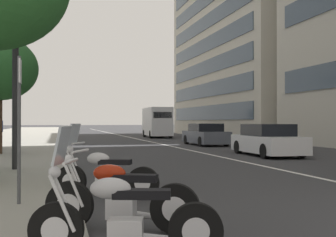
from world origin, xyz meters
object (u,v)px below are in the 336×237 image
(motorcycle_under_tarp, at_px, (104,176))
(motorcycle_second_in_row, at_px, (122,218))
(parking_sign_by_curb, at_px, (19,115))
(street_tree_far_plaza, at_px, (0,69))
(delivery_van_ahead, at_px, (157,122))
(car_approaching_light, at_px, (268,141))
(street_lamp_with_banners, at_px, (30,6))
(car_mid_block_traffic, at_px, (205,135))
(motorcycle_far_end_row, at_px, (120,200))

(motorcycle_under_tarp, bearing_deg, motorcycle_second_in_row, 112.33)
(parking_sign_by_curb, bearing_deg, street_tree_far_plaza, 8.29)
(delivery_van_ahead, bearing_deg, motorcycle_second_in_row, 168.83)
(car_approaching_light, xyz_separation_m, street_lamp_with_banners, (-4.56, 9.86, 4.18))
(motorcycle_second_in_row, height_order, street_lamp_with_banners, street_lamp_with_banners)
(street_lamp_with_banners, xyz_separation_m, street_tree_far_plaza, (6.57, 1.60, -1.07))
(motorcycle_under_tarp, xyz_separation_m, car_approaching_light, (9.05, -8.18, 0.22))
(motorcycle_second_in_row, height_order, street_tree_far_plaza, street_tree_far_plaza)
(delivery_van_ahead, bearing_deg, street_lamp_with_banners, 162.23)
(delivery_van_ahead, height_order, parking_sign_by_curb, delivery_van_ahead)
(motorcycle_second_in_row, bearing_deg, parking_sign_by_curb, -49.32)
(street_tree_far_plaza, bearing_deg, motorcycle_second_in_row, -168.36)
(car_mid_block_traffic, height_order, street_tree_far_plaza, street_tree_far_plaza)
(car_approaching_light, relative_size, street_tree_far_plaza, 0.91)
(car_mid_block_traffic, bearing_deg, street_tree_far_plaza, 120.32)
(car_mid_block_traffic, relative_size, parking_sign_by_curb, 1.86)
(car_mid_block_traffic, xyz_separation_m, street_tree_far_plaza, (-6.94, 11.65, 3.12))
(delivery_van_ahead, height_order, street_tree_far_plaza, street_tree_far_plaza)
(street_lamp_with_banners, bearing_deg, car_approaching_light, -65.19)
(street_tree_far_plaza, bearing_deg, motorcycle_far_end_row, -166.86)
(motorcycle_under_tarp, bearing_deg, motorcycle_far_end_row, 113.95)
(motorcycle_second_in_row, relative_size, street_lamp_with_banners, 0.27)
(motorcycle_under_tarp, bearing_deg, parking_sign_by_curb, 61.07)
(motorcycle_under_tarp, height_order, street_tree_far_plaza, street_tree_far_plaza)
(car_mid_block_traffic, bearing_deg, motorcycle_far_end_row, 157.38)
(motorcycle_under_tarp, relative_size, car_approaching_light, 0.43)
(car_mid_block_traffic, relative_size, street_lamp_with_banners, 0.59)
(motorcycle_second_in_row, bearing_deg, delivery_van_ahead, -87.94)
(parking_sign_by_curb, bearing_deg, delivery_van_ahead, -16.59)
(motorcycle_far_end_row, relative_size, motorcycle_under_tarp, 1.03)
(parking_sign_by_curb, height_order, street_tree_far_plaza, street_tree_far_plaza)
(motorcycle_under_tarp, height_order, car_mid_block_traffic, motorcycle_under_tarp)
(parking_sign_by_curb, bearing_deg, motorcycle_under_tarp, -54.39)
(motorcycle_under_tarp, distance_m, car_approaching_light, 12.20)
(car_mid_block_traffic, xyz_separation_m, parking_sign_by_curb, (-19.08, 9.88, 0.97))
(motorcycle_second_in_row, distance_m, street_lamp_with_banners, 9.56)
(street_lamp_with_banners, bearing_deg, street_tree_far_plaza, 13.71)
(car_mid_block_traffic, height_order, delivery_van_ahead, delivery_van_ahead)
(motorcycle_far_end_row, relative_size, car_approaching_light, 0.45)
(motorcycle_under_tarp, bearing_deg, street_tree_far_plaza, -48.00)
(street_lamp_with_banners, bearing_deg, car_mid_block_traffic, -36.65)
(car_mid_block_traffic, height_order, street_lamp_with_banners, street_lamp_with_banners)
(motorcycle_far_end_row, distance_m, delivery_van_ahead, 35.75)
(motorcycle_far_end_row, xyz_separation_m, motorcycle_under_tarp, (2.71, -0.07, 0.01))
(motorcycle_under_tarp, xyz_separation_m, delivery_van_ahead, (32.02, -8.34, 1.07))
(car_approaching_light, bearing_deg, motorcycle_second_in_row, 149.04)
(parking_sign_by_curb, bearing_deg, street_lamp_with_banners, 1.72)
(car_approaching_light, bearing_deg, car_mid_block_traffic, 0.84)
(motorcycle_under_tarp, height_order, parking_sign_by_curb, parking_sign_by_curb)
(motorcycle_far_end_row, height_order, street_lamp_with_banners, street_lamp_with_banners)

